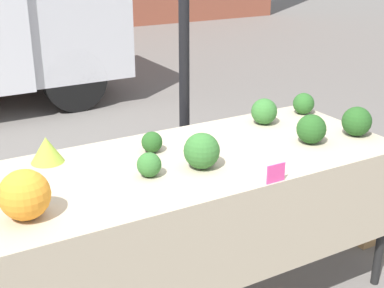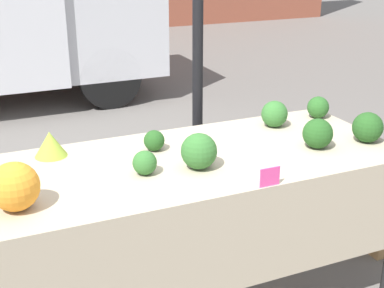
{
  "view_description": "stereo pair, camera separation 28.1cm",
  "coord_description": "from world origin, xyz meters",
  "views": [
    {
      "loc": [
        -1.3,
        -2.28,
        2.02
      ],
      "look_at": [
        0.0,
        0.0,
        1.0
      ],
      "focal_mm": 50.0,
      "sensor_mm": 36.0,
      "label": 1
    },
    {
      "loc": [
        -1.05,
        -2.4,
        2.02
      ],
      "look_at": [
        0.0,
        0.0,
        1.0
      ],
      "focal_mm": 50.0,
      "sensor_mm": 36.0,
      "label": 2
    }
  ],
  "objects": [
    {
      "name": "tent_pole",
      "position": [
        0.36,
        0.74,
        1.22
      ],
      "size": [
        0.07,
        0.07,
        2.45
      ],
      "color": "black",
      "rests_on": "ground_plane"
    },
    {
      "name": "market_table",
      "position": [
        0.0,
        -0.07,
        0.82
      ],
      "size": [
        2.28,
        0.94,
        0.92
      ],
      "color": "tan",
      "rests_on": "ground_plane"
    },
    {
      "name": "orange_cauliflower",
      "position": [
        -0.92,
        -0.22,
        1.03
      ],
      "size": [
        0.21,
        0.21,
        0.21
      ],
      "color": "orange",
      "rests_on": "market_table"
    },
    {
      "name": "romanesco_head",
      "position": [
        -0.68,
        0.33,
        0.99
      ],
      "size": [
        0.17,
        0.17,
        0.14
      ],
      "color": "#93B238",
      "rests_on": "market_table"
    },
    {
      "name": "broccoli_head_0",
      "position": [
        1.02,
        0.3,
        0.99
      ],
      "size": [
        0.14,
        0.14,
        0.14
      ],
      "color": "#285B23",
      "rests_on": "market_table"
    },
    {
      "name": "broccoli_head_1",
      "position": [
        -0.02,
        -0.13,
        1.01
      ],
      "size": [
        0.18,
        0.18,
        0.18
      ],
      "color": "#336B2D",
      "rests_on": "market_table"
    },
    {
      "name": "broccoli_head_2",
      "position": [
        -0.15,
        0.18,
        0.98
      ],
      "size": [
        0.12,
        0.12,
        0.12
      ],
      "color": "#23511E",
      "rests_on": "market_table"
    },
    {
      "name": "broccoli_head_3",
      "position": [
        0.7,
        -0.14,
        1.0
      ],
      "size": [
        0.17,
        0.17,
        0.17
      ],
      "color": "#23511E",
      "rests_on": "market_table"
    },
    {
      "name": "broccoli_head_4",
      "position": [
        0.67,
        0.26,
        1.0
      ],
      "size": [
        0.16,
        0.16,
        0.16
      ],
      "color": "#336B2D",
      "rests_on": "market_table"
    },
    {
      "name": "broccoli_head_5",
      "position": [
        -0.3,
        -0.1,
        0.98
      ],
      "size": [
        0.12,
        0.12,
        0.12
      ],
      "color": "#336B2D",
      "rests_on": "market_table"
    },
    {
      "name": "broccoli_head_6",
      "position": [
        1.01,
        -0.17,
        1.01
      ],
      "size": [
        0.17,
        0.17,
        0.17
      ],
      "color": "#23511E",
      "rests_on": "market_table"
    },
    {
      "name": "price_sign",
      "position": [
        0.2,
        -0.46,
        0.97
      ],
      "size": [
        0.11,
        0.01,
        0.09
      ],
      "color": "#EF4793",
      "rests_on": "market_table"
    }
  ]
}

